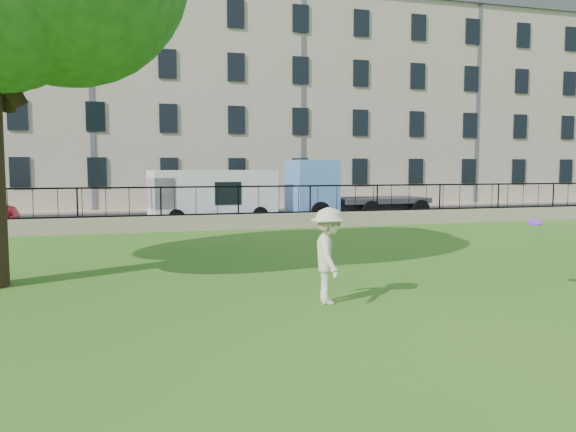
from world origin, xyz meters
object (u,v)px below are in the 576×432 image
object	(u,v)px
man	(329,256)
frisbee	(535,222)
blue_truck	(357,189)
white_van	(213,196)

from	to	relation	value
man	frisbee	world-z (taller)	man
frisbee	blue_truck	distance (m)	16.52
man	white_van	world-z (taller)	white_van
blue_truck	man	bearing A→B (deg)	-116.62
man	blue_truck	xyz separation A→B (m)	(7.21, 15.82, 0.53)
white_van	frisbee	bearing A→B (deg)	-83.28
white_van	blue_truck	xyz separation A→B (m)	(7.02, 0.00, 0.24)
man	blue_truck	world-z (taller)	blue_truck
man	frisbee	distance (m)	4.14
man	frisbee	bearing A→B (deg)	-84.17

